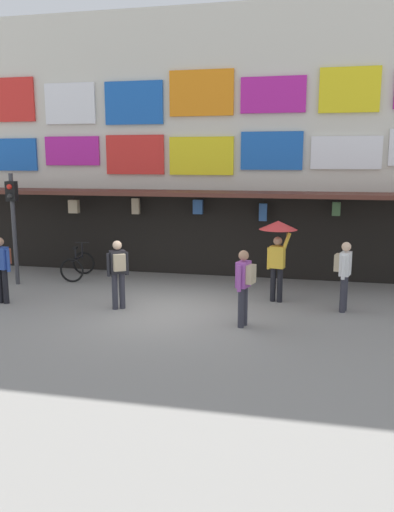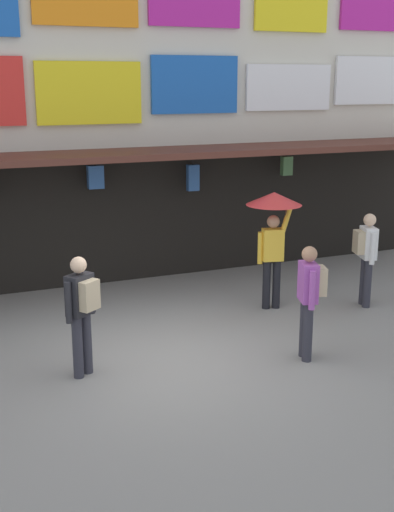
# 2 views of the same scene
# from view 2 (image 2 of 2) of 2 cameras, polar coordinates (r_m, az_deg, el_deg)

# --- Properties ---
(ground_plane) EXTENTS (80.00, 80.00, 0.00)m
(ground_plane) POSITION_cam_2_polar(r_m,az_deg,el_deg) (9.72, -2.91, -8.83)
(ground_plane) COLOR gray
(shopfront) EXTENTS (18.00, 2.60, 8.00)m
(shopfront) POSITION_cam_2_polar(r_m,az_deg,el_deg) (13.30, -9.98, 14.93)
(shopfront) COLOR beige
(shopfront) RESTS_ON ground
(pedestrian_in_purple) EXTENTS (0.42, 0.51, 1.68)m
(pedestrian_in_purple) POSITION_cam_2_polar(r_m,az_deg,el_deg) (11.98, 14.42, 0.29)
(pedestrian_in_purple) COLOR #2D2D38
(pedestrian_in_purple) RESTS_ON ground
(pedestrian_in_white) EXTENTS (0.48, 0.47, 1.68)m
(pedestrian_in_white) POSITION_cam_2_polar(r_m,az_deg,el_deg) (8.95, -9.93, -4.40)
(pedestrian_in_white) COLOR #2D2D38
(pedestrian_in_white) RESTS_ON ground
(pedestrian_in_black) EXTENTS (0.43, 0.51, 1.68)m
(pedestrian_in_black) POSITION_cam_2_polar(r_m,az_deg,el_deg) (9.50, 9.69, -3.25)
(pedestrian_in_black) COLOR #2D2D38
(pedestrian_in_black) RESTS_ON ground
(pedestrian_with_umbrella) EXTENTS (0.96, 0.96, 2.08)m
(pedestrian_with_umbrella) POSITION_cam_2_polar(r_m,az_deg,el_deg) (11.39, 6.62, 3.33)
(pedestrian_with_umbrella) COLOR black
(pedestrian_with_umbrella) RESTS_ON ground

